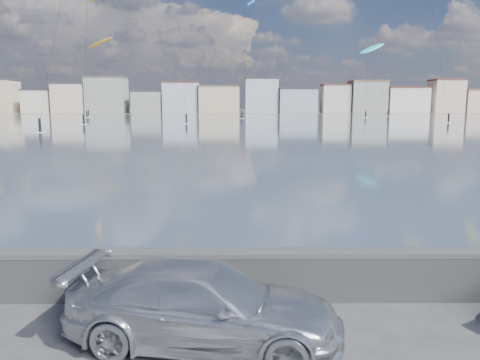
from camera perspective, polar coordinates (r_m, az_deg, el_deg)
name	(u,v)px	position (r m, az deg, el deg)	size (l,w,h in m)	color
bay_water	(232,122)	(97.64, -0.96, 7.03)	(500.00, 177.00, 0.00)	#354056
far_shore_strip	(235,113)	(206.10, -0.68, 8.22)	(500.00, 60.00, 0.00)	#4C473D
seawall	(190,272)	(9.39, -6.17, -11.10)	(400.00, 0.36, 1.08)	#28282B
far_buildings	(238,98)	(192.07, -0.30, 9.93)	(240.79, 13.26, 14.60)	beige
car_silver	(204,305)	(7.80, -4.36, -14.96)	(1.81, 4.44, 1.29)	silver
kitesurfer_1	(250,5)	(138.33, 1.23, 20.53)	(5.26, 17.47, 33.58)	blue
kitesurfer_7	(372,49)	(154.32, 15.79, 15.06)	(9.30, 9.20, 23.09)	#19BFBF
kitesurfer_13	(100,44)	(157.52, -16.68, 15.65)	(10.31, 11.26, 24.88)	#BF8C19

